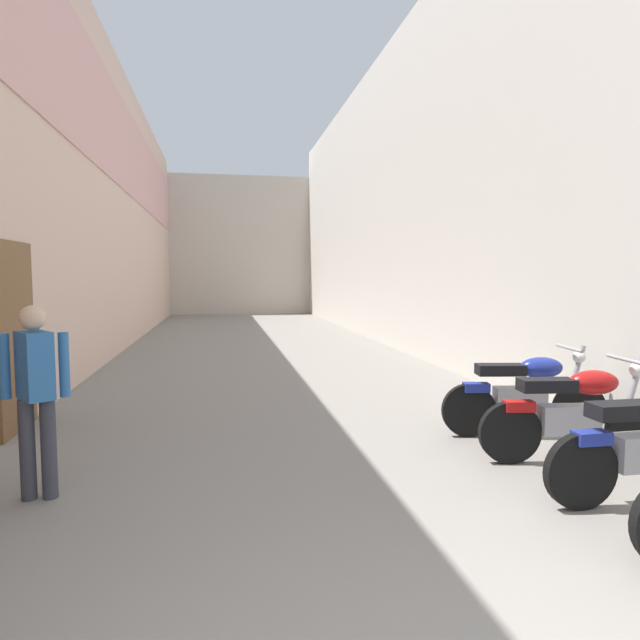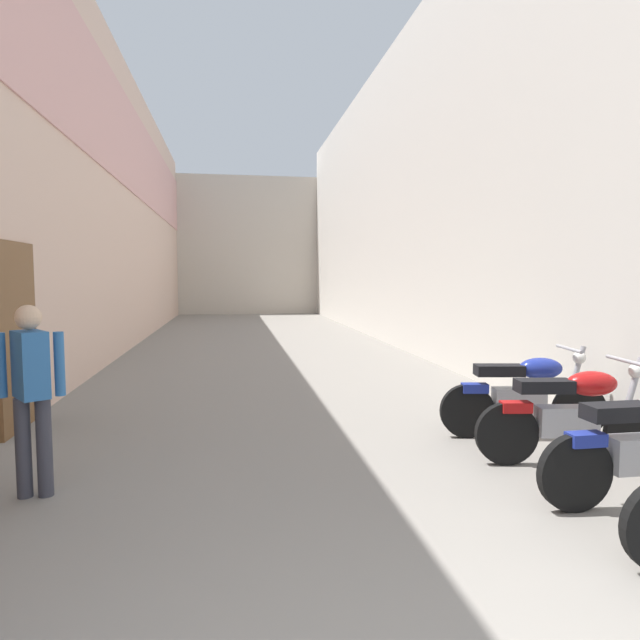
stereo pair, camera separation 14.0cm
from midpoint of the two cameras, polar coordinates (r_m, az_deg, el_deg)
The scene contains 7 objects.
ground_plane at distance 11.88m, azimuth -4.89°, elevation -4.13°, with size 41.14×41.14×0.00m, color gray.
building_left at distance 14.02m, azimuth -20.41°, elevation 11.54°, with size 0.45×25.14×7.06m.
building_right at distance 14.55m, azimuth 8.68°, elevation 12.73°, with size 0.45×25.14×7.75m.
building_far_end at distance 27.34m, azimuth -7.47°, elevation 7.69°, with size 9.64×2.00×6.60m, color beige.
motorcycle_third at distance 5.79m, azimuth 25.74°, elevation -8.78°, with size 1.84×0.58×1.04m.
motorcycle_fourth at distance 6.51m, azimuth 21.32°, elevation -7.20°, with size 1.84×0.58×1.04m.
pedestrian_mid_alley at distance 4.93m, azimuth -27.41°, elevation -6.18°, with size 0.52×0.39×1.57m.
Camera 2 is at (-0.82, -1.15, 1.79)m, focal length 30.39 mm.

